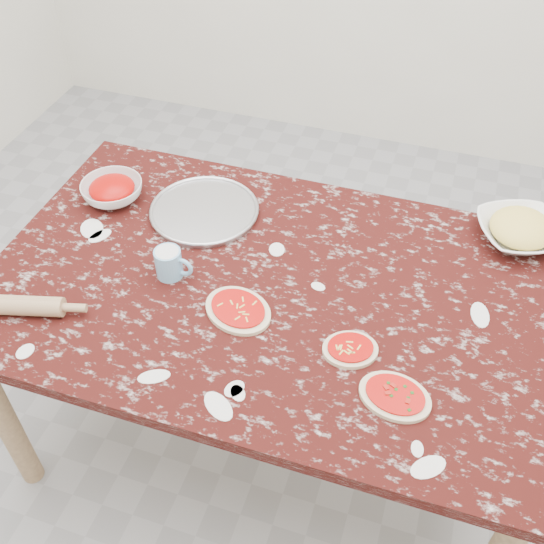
{
  "coord_description": "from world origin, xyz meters",
  "views": [
    {
      "loc": [
        0.39,
        -1.18,
        2.03
      ],
      "look_at": [
        0.0,
        0.0,
        0.8
      ],
      "focal_mm": 42.17,
      "sensor_mm": 36.0,
      "label": 1
    }
  ],
  "objects_px": {
    "flour_mug": "(170,263)",
    "rolling_pin": "(13,305)",
    "cheese_bowl": "(520,232)",
    "sauce_bowl": "(112,191)",
    "worktable": "(272,305)",
    "pizza_tray": "(204,211)"
  },
  "relations": [
    {
      "from": "pizza_tray",
      "to": "sauce_bowl",
      "type": "bearing_deg",
      "value": -175.56
    },
    {
      "from": "worktable",
      "to": "flour_mug",
      "type": "bearing_deg",
      "value": -169.83
    },
    {
      "from": "cheese_bowl",
      "to": "rolling_pin",
      "type": "distance_m",
      "value": 1.45
    },
    {
      "from": "worktable",
      "to": "cheese_bowl",
      "type": "bearing_deg",
      "value": 32.48
    },
    {
      "from": "cheese_bowl",
      "to": "sauce_bowl",
      "type": "bearing_deg",
      "value": -170.95
    },
    {
      "from": "sauce_bowl",
      "to": "flour_mug",
      "type": "height_order",
      "value": "flour_mug"
    },
    {
      "from": "flour_mug",
      "to": "rolling_pin",
      "type": "height_order",
      "value": "flour_mug"
    },
    {
      "from": "rolling_pin",
      "to": "flour_mug",
      "type": "bearing_deg",
      "value": 37.67
    },
    {
      "from": "cheese_bowl",
      "to": "pizza_tray",
      "type": "bearing_deg",
      "value": -169.48
    },
    {
      "from": "sauce_bowl",
      "to": "cheese_bowl",
      "type": "distance_m",
      "value": 1.26
    },
    {
      "from": "cheese_bowl",
      "to": "rolling_pin",
      "type": "relative_size",
      "value": 0.91
    },
    {
      "from": "flour_mug",
      "to": "rolling_pin",
      "type": "relative_size",
      "value": 0.42
    },
    {
      "from": "worktable",
      "to": "sauce_bowl",
      "type": "distance_m",
      "value": 0.65
    },
    {
      "from": "sauce_bowl",
      "to": "rolling_pin",
      "type": "distance_m",
      "value": 0.52
    },
    {
      "from": "sauce_bowl",
      "to": "cheese_bowl",
      "type": "xyz_separation_m",
      "value": [
        1.25,
        0.2,
        -0.0
      ]
    },
    {
      "from": "pizza_tray",
      "to": "cheese_bowl",
      "type": "relative_size",
      "value": 1.36
    },
    {
      "from": "worktable",
      "to": "rolling_pin",
      "type": "xyz_separation_m",
      "value": [
        -0.62,
        -0.31,
        0.11
      ]
    },
    {
      "from": "worktable",
      "to": "flour_mug",
      "type": "xyz_separation_m",
      "value": [
        -0.28,
        -0.05,
        0.13
      ]
    },
    {
      "from": "sauce_bowl",
      "to": "flour_mug",
      "type": "bearing_deg",
      "value": -38.99
    },
    {
      "from": "sauce_bowl",
      "to": "cheese_bowl",
      "type": "bearing_deg",
      "value": 9.05
    },
    {
      "from": "rolling_pin",
      "to": "pizza_tray",
      "type": "bearing_deg",
      "value": 59.52
    },
    {
      "from": "flour_mug",
      "to": "rolling_pin",
      "type": "distance_m",
      "value": 0.43
    }
  ]
}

